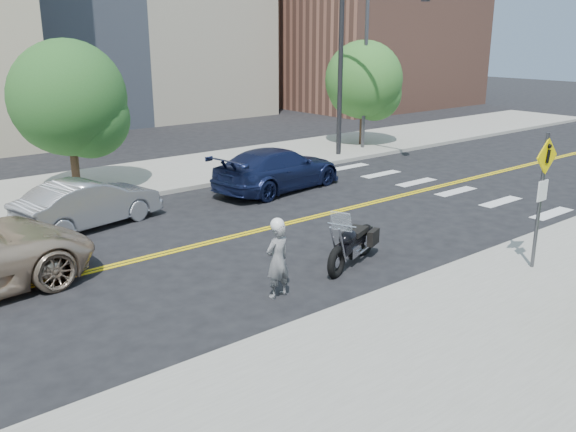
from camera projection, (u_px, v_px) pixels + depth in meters
The scene contains 13 objects.
ground_plane at pixel (218, 240), 15.74m from camera, with size 120.00×120.00×0.00m, color black.
sidewalk_near at pixel (464, 350), 10.14m from camera, with size 60.00×5.00×0.15m, color #9E9B91.
sidewalk_far at pixel (101, 184), 21.28m from camera, with size 60.00×5.00×0.15m, color #9E9B91.
building_right at pixel (366, 21), 44.58m from camera, with size 14.00×12.00×12.00m, color #8C5947.
lamp_post at pixel (366, 57), 26.62m from camera, with size 0.16×0.16×8.00m, color #4C4C51.
traffic_light at pixel (357, 45), 24.21m from camera, with size 0.28×4.50×7.00m.
pedestrian_sign at pixel (542, 188), 13.02m from camera, with size 0.78×0.08×3.00m.
motorcyclist at pixel (278, 258), 12.15m from camera, with size 0.60×0.42×1.67m.
motorcycle at pixel (352, 234), 13.93m from camera, with size 2.36×0.72×1.44m, color black, non-canonical shape.
parked_car_silver at pixel (89, 203), 16.69m from camera, with size 1.41×4.04×1.33m, color gray.
parked_car_blue at pixel (278, 169), 20.64m from camera, with size 2.02×4.97×1.44m, color #18214A.
tree_far_a at pixel (68, 98), 19.22m from camera, with size 3.66×3.66×5.01m.
tree_far_b at pixel (364, 80), 27.69m from camera, with size 3.52×3.52×4.86m.
Camera 1 is at (-8.00, -12.68, 5.13)m, focal length 38.00 mm.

